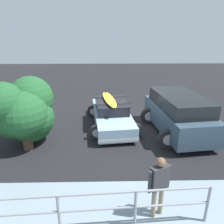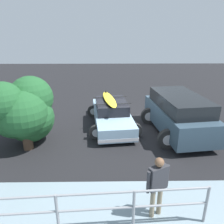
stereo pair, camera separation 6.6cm
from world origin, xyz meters
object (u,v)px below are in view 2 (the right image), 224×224
suv_car (178,114)px  person_bystander (158,182)px  bush_near_left (25,112)px  sedan_car (112,114)px

suv_car → person_bystander: suv_car is taller
suv_car → bush_near_left: bush_near_left is taller
suv_car → person_bystander: (1.94, 4.77, 0.07)m
sedan_car → suv_car: size_ratio=0.99×
person_bystander → suv_car: bearing=-112.1°
suv_car → person_bystander: size_ratio=2.72×
suv_car → bush_near_left: size_ratio=1.63×
bush_near_left → suv_car: bearing=-171.0°
person_bystander → bush_near_left: (4.48, -3.75, 0.43)m
sedan_car → bush_near_left: bush_near_left is taller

